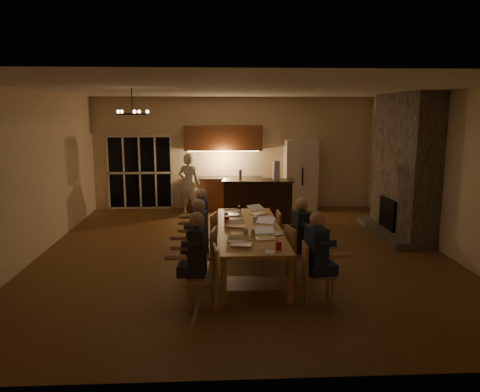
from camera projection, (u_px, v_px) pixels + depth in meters
name	position (u px, v px, depth m)	size (l,w,h in m)	color
floor	(243.00, 253.00, 9.38)	(9.00, 9.00, 0.00)	brown
back_wall	(234.00, 153.00, 13.53)	(8.00, 0.04, 3.20)	beige
left_wall	(32.00, 175.00, 8.88)	(0.04, 9.00, 3.20)	beige
right_wall	(444.00, 172.00, 9.30)	(0.04, 9.00, 3.20)	beige
ceiling	(243.00, 88.00, 8.80)	(8.00, 9.00, 0.04)	white
french_doors	(140.00, 173.00, 13.44)	(1.86, 0.08, 2.10)	black
fireplace	(404.00, 165.00, 10.46)	(0.58, 2.50, 3.20)	#6A5D53
kitchenette	(223.00, 168.00, 13.27)	(2.24, 0.68, 2.40)	brown
refrigerator	(300.00, 175.00, 13.37)	(0.90, 0.68, 2.00)	beige
dining_table	(250.00, 248.00, 8.41)	(1.10, 3.34, 0.75)	tan
bar_island	(258.00, 200.00, 12.01)	(1.82, 0.68, 1.08)	black
chair_left_near	(202.00, 277.00, 6.72)	(0.44, 0.44, 0.89)	tan
chair_left_mid	(202.00, 254.00, 7.79)	(0.44, 0.44, 0.89)	tan
chair_left_far	(204.00, 236.00, 8.95)	(0.44, 0.44, 0.89)	tan
chair_right_near	(318.00, 273.00, 6.89)	(0.44, 0.44, 0.89)	tan
chair_right_mid	(301.00, 252.00, 7.94)	(0.44, 0.44, 0.89)	tan
chair_right_far	(289.00, 234.00, 9.08)	(0.44, 0.44, 0.89)	tan
person_left_near	(197.00, 259.00, 6.79)	(0.60, 0.60, 1.38)	#24272F
person_right_near	(316.00, 258.00, 6.82)	(0.60, 0.60, 1.38)	#1B2344
person_left_mid	(199.00, 240.00, 7.77)	(0.60, 0.60, 1.38)	#363B40
person_right_mid	(301.00, 237.00, 7.92)	(0.60, 0.60, 1.38)	#24272F
person_left_far	(202.00, 224.00, 8.88)	(0.60, 0.60, 1.38)	#1B2344
standing_person	(189.00, 184.00, 12.76)	(0.61, 0.40, 1.69)	silver
chandelier	(132.00, 114.00, 8.19)	(0.55, 0.55, 0.03)	black
laptop_a	(241.00, 238.00, 7.23)	(0.32, 0.28, 0.23)	silver
laptop_b	(266.00, 232.00, 7.58)	(0.32, 0.28, 0.23)	silver
laptop_c	(236.00, 220.00, 8.40)	(0.32, 0.28, 0.23)	silver
laptop_d	(264.00, 222.00, 8.26)	(0.32, 0.28, 0.23)	silver
laptop_e	(232.00, 209.00, 9.34)	(0.32, 0.28, 0.23)	silver
laptop_f	(259.00, 209.00, 9.41)	(0.32, 0.28, 0.23)	silver
mug_front	(246.00, 231.00, 7.89)	(0.08, 0.08, 0.10)	silver
mug_mid	(255.00, 219.00, 8.81)	(0.09, 0.09, 0.10)	silver
mug_back	(226.00, 215.00, 9.11)	(0.08, 0.08, 0.10)	silver
redcup_near	(278.00, 246.00, 7.01)	(0.09, 0.09, 0.12)	red
redcup_mid	(227.00, 219.00, 8.73)	(0.09, 0.09, 0.12)	red
can_silver	(253.00, 233.00, 7.72)	(0.07, 0.07, 0.12)	#B2B2B7
can_cola	(239.00, 209.00, 9.66)	(0.07, 0.07, 0.12)	#3F0F0C
plate_near	(275.00, 234.00, 7.87)	(0.24, 0.24, 0.02)	silver
plate_left	(235.00, 242.00, 7.42)	(0.28, 0.28, 0.02)	silver
plate_far	(269.00, 218.00, 9.09)	(0.23, 0.23, 0.02)	silver
notepad	(270.00, 252.00, 6.88)	(0.14, 0.19, 0.01)	white
bar_bottle	(240.00, 174.00, 11.98)	(0.07, 0.07, 0.24)	#99999E
bar_blender	(276.00, 170.00, 11.86)	(0.15, 0.15, 0.48)	silver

